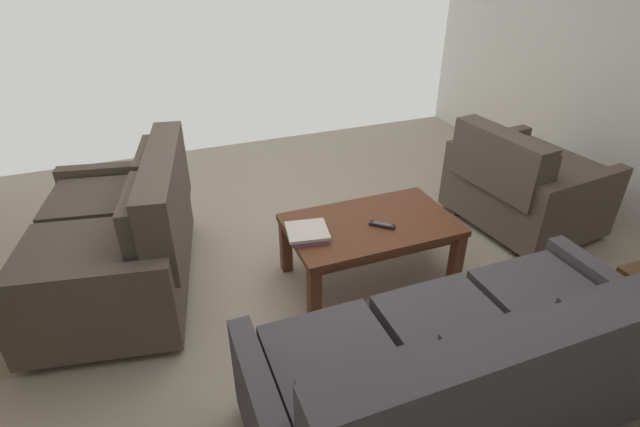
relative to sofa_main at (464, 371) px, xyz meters
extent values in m
cube|color=tan|center=(0.23, -1.21, -0.36)|extent=(5.30, 5.19, 0.01)
cylinder|color=black|center=(-0.75, -0.39, -0.33)|extent=(0.05, 0.05, 0.06)
cylinder|color=black|center=(0.75, -0.39, -0.33)|extent=(0.05, 0.05, 0.06)
cylinder|color=black|center=(-0.75, 0.26, -0.33)|extent=(0.05, 0.05, 0.06)
cube|color=#4C474C|center=(0.00, -0.06, -0.12)|extent=(1.66, 0.78, 0.36)
cube|color=#4C474C|center=(-0.55, -0.08, 0.12)|extent=(0.52, 0.68, 0.10)
cube|color=#4C474C|center=(0.00, -0.08, 0.12)|extent=(0.52, 0.68, 0.10)
cube|color=#4C474C|center=(0.55, -0.08, 0.12)|extent=(0.52, 0.68, 0.10)
cube|color=#4C474C|center=(0.00, 0.26, 0.24)|extent=(1.66, 0.18, 0.45)
cube|color=#4C474C|center=(-0.55, 0.15, 0.24)|extent=(0.50, 0.12, 0.31)
cube|color=#4C474C|center=(0.00, 0.15, 0.24)|extent=(0.50, 0.12, 0.31)
cube|color=#4C474C|center=(0.55, 0.15, 0.24)|extent=(0.50, 0.12, 0.31)
cube|color=#4C474C|center=(-0.88, -0.07, -0.05)|extent=(0.10, 0.77, 0.52)
cylinder|color=black|center=(1.71, -2.20, -0.33)|extent=(0.06, 0.06, 0.06)
cylinder|color=black|center=(1.89, -1.21, -0.33)|extent=(0.06, 0.06, 0.06)
cylinder|color=black|center=(0.97, -2.07, -0.33)|extent=(0.06, 0.06, 0.06)
cylinder|color=black|center=(1.15, -1.07, -0.33)|extent=(0.06, 0.06, 0.06)
cube|color=brown|center=(1.43, -1.64, -0.10)|extent=(1.07, 1.31, 0.39)
cube|color=brown|center=(1.40, -1.93, 0.14)|extent=(0.85, 0.68, 0.10)
cube|color=brown|center=(1.50, -1.35, 0.14)|extent=(0.85, 0.68, 0.10)
cube|color=brown|center=(1.06, -1.57, 0.30)|extent=(0.39, 1.19, 0.51)
cube|color=brown|center=(1.12, -1.88, 0.30)|extent=(0.21, 0.54, 0.37)
cube|color=brown|center=(1.22, -1.30, 0.30)|extent=(0.21, 0.54, 0.37)
cube|color=brown|center=(1.31, -2.26, -0.03)|extent=(0.87, 0.26, 0.55)
cube|color=brown|center=(1.55, -1.01, -0.03)|extent=(0.87, 0.26, 0.55)
cube|color=brown|center=(-0.12, -1.16, 0.05)|extent=(1.06, 0.64, 0.04)
cube|color=brown|center=(-0.12, -1.16, 0.01)|extent=(0.98, 0.57, 0.05)
cube|color=brown|center=(-0.61, -1.43, -0.16)|extent=(0.07, 0.07, 0.39)
cube|color=brown|center=(0.37, -1.43, -0.16)|extent=(0.07, 0.07, 0.39)
cube|color=brown|center=(-0.61, -0.89, -0.16)|extent=(0.07, 0.07, 0.39)
cube|color=brown|center=(0.37, -0.89, -0.16)|extent=(0.07, 0.07, 0.39)
cylinder|color=brown|center=(-1.06, -0.14, -0.11)|extent=(0.04, 0.04, 0.50)
cylinder|color=black|center=(-1.94, -1.08, -0.33)|extent=(0.05, 0.05, 0.06)
cylinder|color=black|center=(-1.88, -1.71, -0.33)|extent=(0.05, 0.05, 0.06)
cylinder|color=black|center=(-1.23, -1.01, -0.33)|extent=(0.05, 0.05, 0.06)
cylinder|color=black|center=(-1.17, -1.63, -0.33)|extent=(0.05, 0.05, 0.06)
cube|color=brown|center=(-1.55, -1.36, -0.10)|extent=(0.91, 0.87, 0.39)
cube|color=brown|center=(-1.57, -1.36, 0.14)|extent=(0.80, 0.80, 0.10)
cube|color=brown|center=(-1.20, -1.32, 0.26)|extent=(0.26, 0.80, 0.43)
cube|color=brown|center=(-1.31, -1.33, 0.26)|extent=(0.19, 0.72, 0.29)
cube|color=brown|center=(-1.60, -0.91, -0.03)|extent=(0.84, 0.18, 0.55)
cube|color=brown|center=(-1.51, -1.80, -0.03)|extent=(0.84, 0.18, 0.55)
cube|color=#996699|center=(0.31, -1.17, 0.09)|extent=(0.26, 0.29, 0.03)
cube|color=silver|center=(0.31, -1.16, 0.11)|extent=(0.28, 0.27, 0.02)
cube|color=black|center=(-0.16, -1.09, 0.08)|extent=(0.15, 0.14, 0.02)
cube|color=#59595B|center=(-0.16, -1.09, 0.09)|extent=(0.10, 0.10, 0.00)
camera|label=1|loc=(1.11, 1.13, 1.65)|focal=26.89mm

